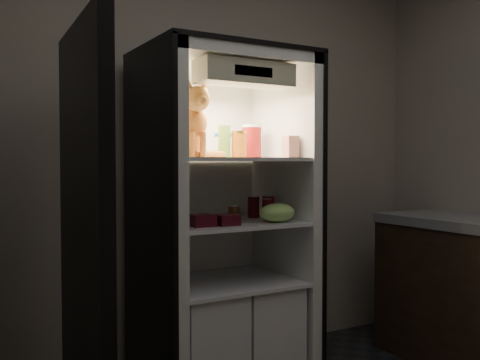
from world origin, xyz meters
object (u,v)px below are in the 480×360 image
at_px(cream_carton, 290,147).
at_px(soda_can_a, 254,207).
at_px(salsa_jar, 239,144).
at_px(grape_bag, 277,213).
at_px(pepper_jar, 252,141).
at_px(berry_box_left, 201,220).
at_px(soda_can_b, 268,207).
at_px(tabby_cat, 189,129).
at_px(mayo_tub, 223,146).
at_px(berry_box_right, 227,220).
at_px(condiment_jar, 234,212).
at_px(parmesan_shaker, 224,142).
at_px(soda_can_c, 267,208).
at_px(refrigerator, 220,246).

distance_m(cream_carton, soda_can_a, 0.43).
height_order(salsa_jar, grape_bag, salsa_jar).
distance_m(pepper_jar, berry_box_left, 0.69).
relative_size(soda_can_b, berry_box_left, 1.12).
relative_size(salsa_jar, grape_bag, 0.73).
height_order(salsa_jar, pepper_jar, pepper_jar).
xyz_separation_m(salsa_jar, soda_can_a, (0.14, 0.06, -0.36)).
height_order(tabby_cat, berry_box_left, tabby_cat).
bearing_deg(tabby_cat, berry_box_left, -89.61).
distance_m(mayo_tub, berry_box_right, 0.54).
relative_size(mayo_tub, condiment_jar, 1.58).
relative_size(parmesan_shaker, cream_carton, 1.49).
distance_m(soda_can_a, condiment_jar, 0.19).
height_order(mayo_tub, pepper_jar, pepper_jar).
relative_size(parmesan_shaker, berry_box_left, 1.50).
relative_size(condiment_jar, grape_bag, 0.43).
bearing_deg(soda_can_c, cream_carton, -73.39).
relative_size(tabby_cat, condiment_jar, 4.46).
height_order(refrigerator, salsa_jar, refrigerator).
bearing_deg(pepper_jar, soda_can_a, -110.04).
relative_size(refrigerator, pepper_jar, 9.64).
bearing_deg(salsa_jar, refrigerator, 148.75).
distance_m(parmesan_shaker, grape_bag, 0.50).
bearing_deg(berry_box_right, parmesan_shaker, 64.54).
bearing_deg(salsa_jar, cream_carton, -38.65).
height_order(condiment_jar, grape_bag, grape_bag).
bearing_deg(soda_can_c, parmesan_shaker, 168.55).
xyz_separation_m(refrigerator, tabby_cat, (-0.22, -0.07, 0.65)).
distance_m(pepper_jar, condiment_jar, 0.46).
distance_m(pepper_jar, berry_box_right, 0.62).
relative_size(soda_can_b, grape_bag, 0.65).
relative_size(pepper_jar, condiment_jar, 2.20).
relative_size(salsa_jar, condiment_jar, 1.67).
height_order(parmesan_shaker, soda_can_c, parmesan_shaker).
xyz_separation_m(mayo_tub, grape_bag, (0.15, -0.35, -0.37)).
relative_size(cream_carton, condiment_jar, 1.35).
bearing_deg(pepper_jar, berry_box_right, -137.72).
height_order(soda_can_a, berry_box_left, soda_can_a).
distance_m(soda_can_c, condiment_jar, 0.21).
bearing_deg(condiment_jar, soda_can_a, 22.40).
height_order(berry_box_left, berry_box_right, berry_box_left).
xyz_separation_m(cream_carton, berry_box_left, (-0.54, 0.02, -0.38)).
distance_m(refrigerator, berry_box_right, 0.31).
bearing_deg(berry_box_right, soda_can_b, 25.13).
relative_size(parmesan_shaker, soda_can_a, 1.41).
xyz_separation_m(refrigerator, condiment_jar, (0.05, -0.06, 0.19)).
bearing_deg(cream_carton, condiment_jar, 146.45).
height_order(grape_bag, berry_box_right, grape_bag).
distance_m(berry_box_left, berry_box_right, 0.13).
xyz_separation_m(pepper_jar, soda_can_c, (0.02, -0.14, -0.39)).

